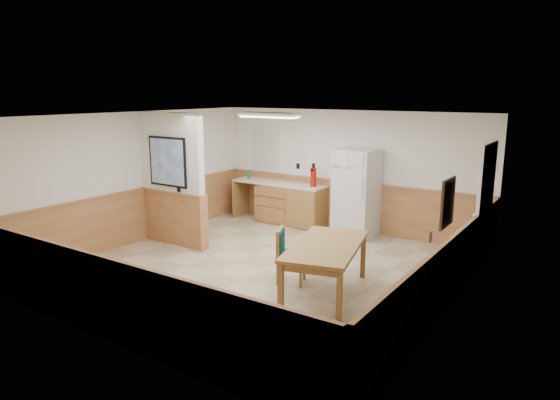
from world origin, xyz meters
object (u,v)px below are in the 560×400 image
Objects in this scene: dining_table at (326,250)px; dining_chair at (286,251)px; fire_extinguisher at (313,176)px; dining_bench at (422,294)px; refrigerator at (356,193)px; soap_bottle at (249,174)px.

dining_table is 0.74m from dining_chair.
dining_bench is at bearing -47.00° from fire_extinguisher.
refrigerator is 2.71m from soap_bottle.
refrigerator is 3.12m from dining_table.
fire_extinguisher is (-1.02, 0.04, 0.24)m from refrigerator.
dining_chair is (0.22, -2.90, -0.39)m from refrigerator.
refrigerator is at bearing 93.16° from dining_table.
dining_bench is at bearing -25.31° from dining_chair.
refrigerator is at bearing -7.11° from fire_extinguisher.
fire_extinguisher reaches higher than dining_bench.
fire_extinguisher reaches higher than dining_table.
dining_table is (0.94, -2.97, -0.22)m from refrigerator.
dining_table is 3.97× the size of fire_extinguisher.
dining_bench is 7.40× the size of soap_bottle.
soap_bottle is at bearing 175.90° from fire_extinguisher.
fire_extinguisher is (-1.23, 2.94, 0.62)m from dining_chair.
dining_bench is 4.62m from fire_extinguisher.
dining_chair is 1.71× the size of fire_extinguisher.
soap_bottle reaches higher than dining_bench.
dining_bench is 3.19× the size of fire_extinguisher.
dining_bench is (2.36, -3.02, -0.54)m from refrigerator.
soap_bottle is (-5.07, 3.04, 0.66)m from dining_bench.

